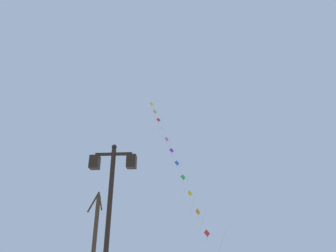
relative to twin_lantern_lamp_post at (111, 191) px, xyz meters
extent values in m
cylinder|color=black|center=(0.00, 0.00, -0.99)|extent=(0.14, 0.14, 4.54)
sphere|color=black|center=(0.00, 0.00, 1.36)|extent=(0.16, 0.16, 0.16)
cube|color=black|center=(0.00, 0.00, 1.13)|extent=(1.13, 0.08, 0.08)
cube|color=black|center=(-0.56, 0.00, 0.88)|extent=(0.28, 0.28, 0.40)
cube|color=beige|center=(-0.56, 0.00, 0.88)|extent=(0.19, 0.19, 0.30)
cube|color=black|center=(0.56, 0.00, 0.88)|extent=(0.28, 0.28, 0.40)
cube|color=beige|center=(0.56, 0.00, 0.88)|extent=(0.19, 0.19, 0.30)
cylinder|color=silver|center=(3.08, 11.10, 0.30)|extent=(0.50, 0.89, 1.39)
cylinder|color=silver|center=(2.61, 11.96, 1.68)|extent=(0.50, 0.89, 1.39)
cylinder|color=silver|center=(2.14, 12.83, 3.06)|extent=(0.50, 0.89, 1.39)
cylinder|color=silver|center=(1.66, 13.69, 4.43)|extent=(0.50, 0.89, 1.39)
cylinder|color=silver|center=(1.19, 14.56, 5.81)|extent=(0.50, 0.89, 1.39)
cylinder|color=silver|center=(0.72, 15.42, 7.19)|extent=(0.50, 0.89, 1.39)
cylinder|color=silver|center=(0.24, 16.29, 8.57)|extent=(0.50, 0.89, 1.39)
cylinder|color=silver|center=(-0.23, 17.15, 9.95)|extent=(0.50, 0.89, 1.39)
cylinder|color=silver|center=(-0.71, 18.02, 11.33)|extent=(0.50, 0.89, 1.39)
cylinder|color=silver|center=(-1.18, 18.88, 12.71)|extent=(0.50, 0.89, 1.39)
cube|color=red|center=(3.32, 10.67, -0.39)|extent=(0.39, 0.20, 0.43)
cylinder|color=red|center=(3.32, 10.67, -0.70)|extent=(0.03, 0.04, 0.26)
cube|color=orange|center=(2.85, 11.53, 0.99)|extent=(0.33, 0.30, 0.43)
cylinder|color=orange|center=(2.85, 11.53, 0.65)|extent=(0.05, 0.05, 0.33)
cube|color=yellow|center=(2.37, 12.40, 2.37)|extent=(0.37, 0.24, 0.43)
cylinder|color=yellow|center=(2.37, 12.40, 2.08)|extent=(0.03, 0.03, 0.22)
cube|color=green|center=(1.90, 13.26, 3.74)|extent=(0.40, 0.19, 0.43)
cylinder|color=green|center=(1.90, 13.26, 3.43)|extent=(0.02, 0.03, 0.29)
cube|color=blue|center=(1.43, 14.13, 5.12)|extent=(0.41, 0.17, 0.43)
cylinder|color=blue|center=(1.43, 14.13, 4.81)|extent=(0.02, 0.03, 0.28)
cube|color=purple|center=(0.95, 14.99, 6.50)|extent=(0.42, 0.14, 0.43)
cylinder|color=purple|center=(0.95, 14.99, 6.19)|extent=(0.03, 0.05, 0.29)
cube|color=pink|center=(0.48, 15.86, 7.88)|extent=(0.34, 0.29, 0.43)
cylinder|color=pink|center=(0.48, 15.86, 7.58)|extent=(0.02, 0.02, 0.26)
cube|color=white|center=(0.01, 16.72, 9.26)|extent=(0.35, 0.28, 0.43)
cylinder|color=white|center=(0.01, 16.72, 8.97)|extent=(0.03, 0.03, 0.23)
cube|color=red|center=(-0.47, 17.59, 10.64)|extent=(0.42, 0.12, 0.43)
cylinder|color=red|center=(-0.47, 17.59, 10.31)|extent=(0.02, 0.02, 0.32)
cube|color=orange|center=(-0.94, 18.45, 12.02)|extent=(0.34, 0.29, 0.43)
cylinder|color=orange|center=(-0.94, 18.45, 11.68)|extent=(0.04, 0.04, 0.33)
cube|color=yellow|center=(-1.42, 19.32, 13.40)|extent=(0.41, 0.16, 0.43)
cylinder|color=yellow|center=(-1.42, 19.32, 13.08)|extent=(0.03, 0.04, 0.30)
cylinder|color=#4C3826|center=(-3.04, 8.83, -0.85)|extent=(0.24, 0.24, 4.82)
cylinder|color=#4C3826|center=(-2.96, 8.42, 1.36)|extent=(0.24, 0.89, 0.84)
cylinder|color=#4C3826|center=(-3.39, 9.01, 1.26)|extent=(0.81, 0.50, 1.16)
cylinder|color=#4C3826|center=(-3.12, 9.50, 1.37)|extent=(0.24, 1.40, 0.88)
cylinder|color=#4C3826|center=(-3.18, 9.39, -0.08)|extent=(0.37, 1.19, 0.70)
camera|label=1|loc=(2.22, -8.34, -1.74)|focal=31.29mm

